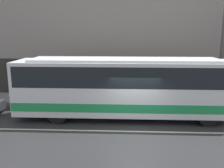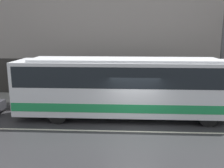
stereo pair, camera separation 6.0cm
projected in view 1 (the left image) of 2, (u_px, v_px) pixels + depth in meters
name	position (u px, v px, depth m)	size (l,w,h in m)	color
ground_plane	(135.00, 132.00, 12.03)	(60.00, 60.00, 0.00)	#2D2D30
sidewalk	(132.00, 100.00, 17.20)	(60.00, 2.63, 0.17)	gray
building_facade	(132.00, 23.00, 17.52)	(60.00, 0.35, 11.04)	gray
lane_stripe	(135.00, 131.00, 12.03)	(54.00, 0.14, 0.01)	beige
transit_bus	(124.00, 85.00, 13.61)	(11.76, 2.49, 3.31)	silver
utility_pole_near	(223.00, 49.00, 15.74)	(0.30, 0.30, 6.89)	#4C4C4F
pedestrian_waiting	(118.00, 88.00, 17.41)	(0.36, 0.36, 1.52)	navy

